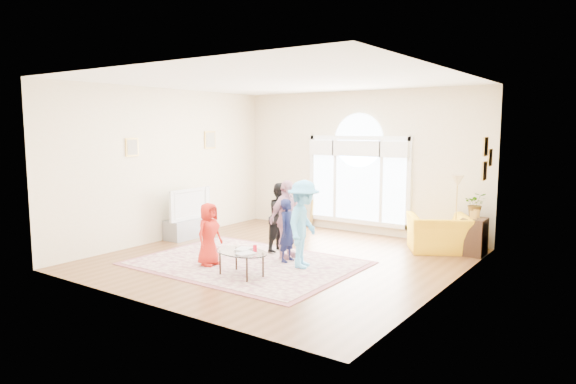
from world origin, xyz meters
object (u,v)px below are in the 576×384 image
Objects in this scene: coffee_table at (241,253)px; armchair at (438,233)px; tv_console at (187,228)px; area_rug at (246,263)px; television at (187,204)px.

armchair reaches higher than coffee_table.
coffee_table is 0.95× the size of armchair.
armchair reaches higher than tv_console.
area_rug is at bearing -20.62° from tv_console.
armchair reaches higher than area_rug.
tv_console is at bearing 157.60° from coffee_table.
television is (-2.41, 0.91, 0.74)m from area_rug.
television reaches higher than coffee_table.
coffee_table is at bearing -28.75° from tv_console.
television is (0.01, -0.00, 0.54)m from tv_console.
armchair is (2.47, 2.81, 0.35)m from area_rug.
armchair is (4.88, 1.90, -0.40)m from television.
coffee_table is at bearing -28.81° from television.
television is at bearing 159.33° from area_rug.
television reaches higher than area_rug.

